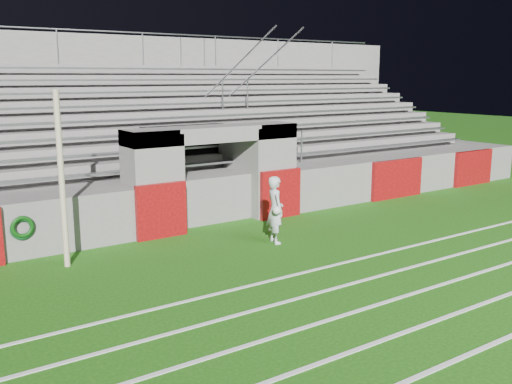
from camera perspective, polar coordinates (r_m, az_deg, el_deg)
ground at (r=12.66m, az=3.87°, el=-6.33°), size 90.00×90.00×0.00m
field_post at (r=12.13m, az=-18.86°, el=1.09°), size 0.12×0.12×3.62m
field_markings at (r=9.52m, az=23.35°, el=-13.44°), size 28.00×8.09×0.01m
stadium_structure at (r=19.10m, az=-11.03°, el=4.13°), size 26.00×8.48×5.42m
goalkeeper_with_ball at (r=13.37m, az=1.94°, el=-1.79°), size 0.52×0.72×1.60m
hose_coil at (r=13.00m, az=-22.34°, el=-3.33°), size 0.50×0.14×0.54m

